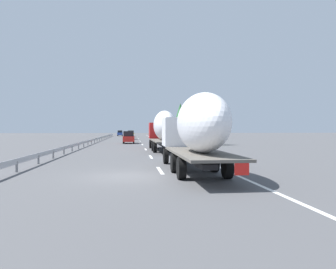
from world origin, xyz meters
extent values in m
plane|color=#4C4C4F|center=(40.00, 0.00, 0.00)|extent=(260.00, 260.00, 0.00)
cube|color=white|center=(2.00, -1.80, 0.00)|extent=(3.20, 0.20, 0.01)
cube|color=white|center=(10.86, -1.80, 0.00)|extent=(3.20, 0.20, 0.01)
cube|color=white|center=(20.79, -1.80, 0.00)|extent=(3.20, 0.20, 0.01)
cube|color=white|center=(32.34, -1.80, 0.00)|extent=(3.20, 0.20, 0.01)
cube|color=white|center=(45.35, -1.80, 0.00)|extent=(3.20, 0.20, 0.01)
cube|color=white|center=(46.54, -1.80, 0.00)|extent=(3.20, 0.20, 0.01)
cube|color=white|center=(60.50, -1.80, 0.00)|extent=(3.20, 0.20, 0.01)
cube|color=white|center=(77.70, -1.80, 0.00)|extent=(3.20, 0.20, 0.01)
cube|color=white|center=(45.00, -5.50, 0.00)|extent=(110.00, 0.20, 0.01)
cube|color=#B21919|center=(23.06, -3.60, 2.15)|extent=(2.40, 2.50, 1.90)
cube|color=black|center=(24.16, -3.60, 2.65)|extent=(0.08, 2.12, 0.80)
cube|color=#262628|center=(19.97, -3.60, 0.67)|extent=(11.38, 0.70, 0.24)
cube|color=#59544C|center=(16.88, -3.60, 1.14)|extent=(9.96, 2.50, 0.12)
ellipsoid|color=white|center=(17.36, -3.60, 2.72)|extent=(7.56, 2.20, 3.05)
cube|color=red|center=(11.93, -4.29, 0.90)|extent=(0.04, 0.56, 0.56)
cylinder|color=black|center=(23.06, -2.50, 0.52)|extent=(1.04, 0.30, 1.04)
cylinder|color=black|center=(23.06, -4.70, 0.52)|extent=(1.04, 0.30, 1.04)
cylinder|color=black|center=(18.08, -2.50, 0.52)|extent=(1.04, 0.35, 1.04)
cylinder|color=black|center=(18.08, -4.70, 0.52)|extent=(1.04, 0.35, 1.04)
cylinder|color=black|center=(15.68, -2.50, 0.52)|extent=(1.04, 0.35, 1.04)
cylinder|color=black|center=(15.68, -4.70, 0.52)|extent=(1.04, 0.35, 1.04)
cube|color=silver|center=(5.48, -3.60, 2.15)|extent=(2.40, 2.50, 1.90)
cube|color=black|center=(6.58, -3.60, 2.65)|extent=(0.08, 2.12, 0.80)
cube|color=#262628|center=(2.68, -3.60, 0.67)|extent=(10.32, 0.70, 0.24)
cube|color=#59544C|center=(-0.13, -3.60, 1.14)|extent=(8.81, 2.50, 0.12)
ellipsoid|color=white|center=(-0.62, -3.60, 2.65)|extent=(7.02, 2.20, 2.90)
cube|color=red|center=(-4.50, -4.29, 0.90)|extent=(0.04, 0.56, 0.56)
cylinder|color=black|center=(5.48, -2.50, 0.52)|extent=(1.04, 0.30, 1.04)
cylinder|color=black|center=(5.48, -4.70, 0.52)|extent=(1.04, 0.30, 1.04)
cylinder|color=black|center=(1.07, -2.50, 0.52)|extent=(1.04, 0.35, 1.04)
cylinder|color=black|center=(1.07, -4.70, 0.52)|extent=(1.04, 0.35, 1.04)
cylinder|color=black|center=(-1.33, -2.50, 0.52)|extent=(1.04, 0.35, 1.04)
cylinder|color=black|center=(-1.33, -4.70, 0.52)|extent=(1.04, 0.35, 1.04)
cube|color=red|center=(36.41, 0.27, 0.74)|extent=(4.46, 1.82, 0.84)
cube|color=black|center=(36.07, 0.27, 1.58)|extent=(2.45, 1.60, 0.83)
cylinder|color=black|center=(37.79, 1.08, 0.32)|extent=(0.64, 0.22, 0.64)
cylinder|color=black|center=(37.79, -0.54, 0.32)|extent=(0.64, 0.22, 0.64)
cylinder|color=black|center=(35.02, 1.08, 0.32)|extent=(0.64, 0.22, 0.64)
cylinder|color=black|center=(35.02, -0.54, 0.32)|extent=(0.64, 0.22, 0.64)
cube|color=gold|center=(78.87, 0.03, 0.74)|extent=(4.79, 1.90, 0.84)
cube|color=black|center=(78.51, 0.03, 1.53)|extent=(2.63, 1.67, 0.74)
cylinder|color=black|center=(80.35, 0.87, 0.32)|extent=(0.64, 0.22, 0.64)
cylinder|color=black|center=(80.35, -0.82, 0.32)|extent=(0.64, 0.22, 0.64)
cylinder|color=black|center=(77.39, 0.87, 0.32)|extent=(0.64, 0.22, 0.64)
cylinder|color=black|center=(77.39, -0.82, 0.32)|extent=(0.64, 0.22, 0.64)
cube|color=#28479E|center=(91.83, 3.61, 0.74)|extent=(4.56, 1.70, 0.84)
cube|color=black|center=(91.48, 3.61, 1.51)|extent=(2.51, 1.50, 0.69)
cylinder|color=black|center=(93.24, 4.36, 0.32)|extent=(0.64, 0.22, 0.64)
cylinder|color=black|center=(93.24, 2.85, 0.32)|extent=(0.64, 0.22, 0.64)
cylinder|color=black|center=(90.41, 4.36, 0.32)|extent=(0.64, 0.22, 0.64)
cylinder|color=black|center=(90.41, 2.85, 0.32)|extent=(0.64, 0.22, 0.64)
cube|color=#ADB2B7|center=(57.22, 0.12, 0.74)|extent=(4.70, 1.73, 0.84)
cube|color=black|center=(56.87, 0.12, 1.50)|extent=(2.59, 1.52, 0.67)
cylinder|color=black|center=(58.68, 0.88, 0.32)|extent=(0.64, 0.22, 0.64)
cylinder|color=black|center=(58.68, -0.64, 0.32)|extent=(0.64, 0.22, 0.64)
cylinder|color=black|center=(55.76, 0.88, 0.32)|extent=(0.64, 0.22, 0.64)
cylinder|color=black|center=(55.76, -0.64, 0.32)|extent=(0.64, 0.22, 0.64)
cylinder|color=gray|center=(33.94, -6.70, 1.27)|extent=(0.10, 0.10, 2.54)
cube|color=#2D569E|center=(33.94, -6.70, 2.89)|extent=(0.06, 0.90, 0.70)
cylinder|color=#472D19|center=(45.44, -9.59, 0.76)|extent=(0.36, 0.36, 1.53)
cone|color=#286B2D|center=(45.44, -9.59, 4.44)|extent=(3.47, 3.47, 5.82)
cylinder|color=#472D19|center=(29.88, -12.85, 0.65)|extent=(0.37, 0.37, 1.30)
cone|color=#194C1E|center=(29.88, -12.85, 3.15)|extent=(2.62, 2.62, 3.69)
cylinder|color=#472D19|center=(84.25, -11.40, 0.85)|extent=(0.35, 0.35, 1.70)
cone|color=#286B2D|center=(84.25, -11.40, 3.50)|extent=(3.31, 3.31, 3.60)
cylinder|color=#472D19|center=(60.46, -9.67, 0.79)|extent=(0.33, 0.33, 1.58)
cone|color=#286B2D|center=(60.46, -9.67, 3.52)|extent=(3.17, 3.17, 3.86)
cube|color=#9EA0A5|center=(43.00, 6.00, 0.60)|extent=(94.00, 0.06, 0.32)
cube|color=slate|center=(2.13, 6.00, 0.30)|extent=(0.10, 0.10, 0.60)
cube|color=slate|center=(6.22, 6.00, 0.30)|extent=(0.10, 0.10, 0.60)
cube|color=slate|center=(10.30, 6.00, 0.30)|extent=(0.10, 0.10, 0.60)
cube|color=slate|center=(14.39, 6.00, 0.30)|extent=(0.10, 0.10, 0.60)
cube|color=slate|center=(18.48, 6.00, 0.30)|extent=(0.10, 0.10, 0.60)
cube|color=slate|center=(22.57, 6.00, 0.30)|extent=(0.10, 0.10, 0.60)
cube|color=slate|center=(26.65, 6.00, 0.30)|extent=(0.10, 0.10, 0.60)
cube|color=slate|center=(30.74, 6.00, 0.30)|extent=(0.10, 0.10, 0.60)
cube|color=slate|center=(34.83, 6.00, 0.30)|extent=(0.10, 0.10, 0.60)
cube|color=slate|center=(38.91, 6.00, 0.30)|extent=(0.10, 0.10, 0.60)
cube|color=slate|center=(43.00, 6.00, 0.30)|extent=(0.10, 0.10, 0.60)
cube|color=slate|center=(47.09, 6.00, 0.30)|extent=(0.10, 0.10, 0.60)
cube|color=slate|center=(51.17, 6.00, 0.30)|extent=(0.10, 0.10, 0.60)
cube|color=slate|center=(55.26, 6.00, 0.30)|extent=(0.10, 0.10, 0.60)
cube|color=slate|center=(59.35, 6.00, 0.30)|extent=(0.10, 0.10, 0.60)
cube|color=slate|center=(63.43, 6.00, 0.30)|extent=(0.10, 0.10, 0.60)
cube|color=slate|center=(67.52, 6.00, 0.30)|extent=(0.10, 0.10, 0.60)
cube|color=slate|center=(71.61, 6.00, 0.30)|extent=(0.10, 0.10, 0.60)
cube|color=slate|center=(75.70, 6.00, 0.30)|extent=(0.10, 0.10, 0.60)
cube|color=slate|center=(79.78, 6.00, 0.30)|extent=(0.10, 0.10, 0.60)
cube|color=slate|center=(83.87, 6.00, 0.30)|extent=(0.10, 0.10, 0.60)
cube|color=slate|center=(87.96, 6.00, 0.30)|extent=(0.10, 0.10, 0.60)
camera|label=1|loc=(-16.05, -0.20, 2.35)|focal=34.33mm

